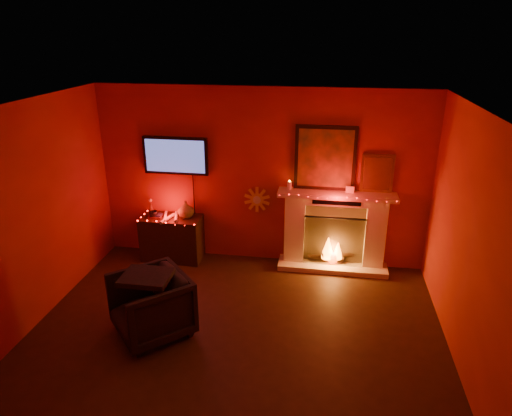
{
  "coord_description": "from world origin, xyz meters",
  "views": [
    {
      "loc": [
        0.96,
        -3.99,
        3.46
      ],
      "look_at": [
        0.06,
        1.7,
        1.17
      ],
      "focal_mm": 32.0,
      "sensor_mm": 36.0,
      "label": 1
    }
  ],
  "objects": [
    {
      "name": "tv",
      "position": [
        -1.3,
        2.45,
        1.65
      ],
      "size": [
        1.0,
        0.07,
        1.24
      ],
      "color": "black",
      "rests_on": "room"
    },
    {
      "name": "armchair",
      "position": [
        -0.99,
        0.36,
        0.38
      ],
      "size": [
        1.18,
        1.18,
        0.77
      ],
      "primitive_type": "imported",
      "rotation": [
        0.0,
        0.0,
        -0.83
      ],
      "color": "black",
      "rests_on": "floor"
    },
    {
      "name": "console_table",
      "position": [
        -1.37,
        2.26,
        0.39
      ],
      "size": [
        0.93,
        0.53,
        0.98
      ],
      "color": "black",
      "rests_on": "floor"
    },
    {
      "name": "fireplace",
      "position": [
        1.14,
        2.39,
        0.72
      ],
      "size": [
        1.72,
        0.4,
        2.18
      ],
      "color": "beige",
      "rests_on": "floor"
    },
    {
      "name": "sunburst_clock",
      "position": [
        -0.05,
        2.48,
        1.0
      ],
      "size": [
        0.4,
        0.03,
        0.4
      ],
      "color": "gold",
      "rests_on": "room"
    },
    {
      "name": "room",
      "position": [
        0.0,
        0.0,
        1.35
      ],
      "size": [
        5.0,
        5.0,
        5.0
      ],
      "color": "black",
      "rests_on": "ground"
    }
  ]
}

